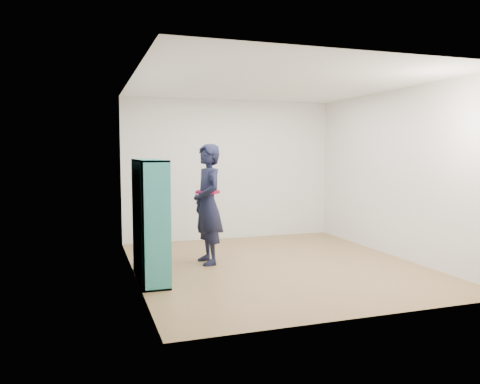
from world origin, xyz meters
name	(u,v)px	position (x,y,z in m)	size (l,w,h in m)	color
floor	(276,265)	(0.00, 0.00, 0.00)	(4.50, 4.50, 0.00)	olive
ceiling	(277,83)	(0.00, 0.00, 2.60)	(4.50, 4.50, 0.00)	white
wall_left	(134,178)	(-2.00, 0.00, 1.30)	(0.02, 4.50, 2.60)	white
wall_right	(395,174)	(2.00, 0.00, 1.30)	(0.02, 4.50, 2.60)	white
wall_back	(230,170)	(0.00, 2.25, 1.30)	(4.00, 0.02, 2.60)	white
wall_front	(367,187)	(0.00, -2.25, 1.30)	(4.00, 0.02, 2.60)	white
bookshelf	(148,222)	(-1.85, -0.17, 0.75)	(0.34, 1.16, 1.55)	teal
person	(208,204)	(-0.90, 0.44, 0.88)	(0.48, 0.68, 1.76)	black
smartphone	(196,196)	(-1.07, 0.51, 1.00)	(0.03, 0.10, 0.14)	silver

